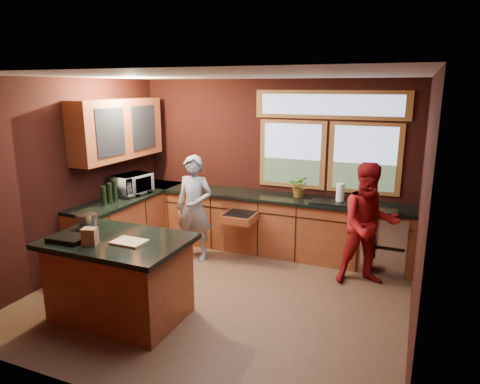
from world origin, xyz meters
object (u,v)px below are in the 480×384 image
Objects in this scene: island at (120,278)px; person_red at (369,225)px; cutting_board at (129,242)px; person_grey at (194,208)px; stock_pot at (87,221)px.

person_red is at bearing 38.57° from island.
person_grey is at bearing 97.36° from cutting_board.
cutting_board is (0.25, -1.90, 0.15)m from person_grey.
person_grey is 0.97× the size of person_red.
island is 6.46× the size of stock_pot.
island is 0.94× the size of person_red.
stock_pot is at bearing 165.07° from cutting_board.
person_red reaches higher than island.
stock_pot is (-3.03, -1.83, 0.21)m from person_red.
island is at bearing -89.50° from person_grey.
person_grey is (-0.05, 1.85, 0.32)m from island.
stock_pot is (-0.75, 0.20, 0.08)m from cutting_board.
person_red reaches higher than person_grey.
stock_pot is at bearing -171.43° from person_red.
person_red is 3.54m from stock_pot.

